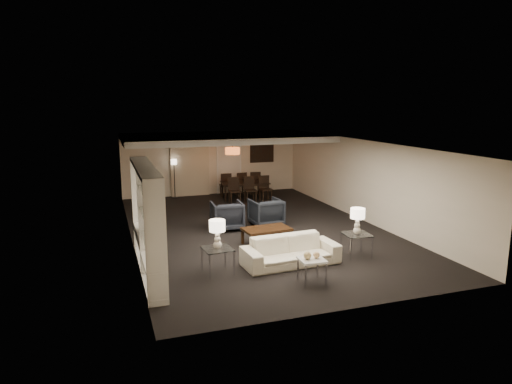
{
  "coord_description": "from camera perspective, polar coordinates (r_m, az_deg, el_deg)",
  "views": [
    {
      "loc": [
        -4.11,
        -12.14,
        3.64
      ],
      "look_at": [
        0.0,
        0.0,
        1.1
      ],
      "focal_mm": 32.0,
      "sensor_mm": 36.0,
      "label": 1
    }
  ],
  "objects": [
    {
      "name": "sofa",
      "position": [
        10.45,
        4.35,
        -7.35
      ],
      "size": [
        2.24,
        1.0,
        0.64
      ],
      "primitive_type": "imported",
      "rotation": [
        0.0,
        0.0,
        0.06
      ],
      "color": "beige",
      "rests_on": "floor"
    },
    {
      "name": "painting",
      "position": [
        18.78,
        0.73,
        4.81
      ],
      "size": [
        0.95,
        0.04,
        0.65
      ],
      "primitive_type": "cube",
      "color": "#142D38",
      "rests_on": "wall_back"
    },
    {
      "name": "side_table_right",
      "position": [
        11.21,
        12.43,
        -6.51
      ],
      "size": [
        0.65,
        0.65,
        0.56
      ],
      "primitive_type": null,
      "rotation": [
        0.0,
        0.0,
        -0.08
      ],
      "color": "white",
      "rests_on": "floor"
    },
    {
      "name": "pendant_light",
      "position": [
        16.34,
        -2.95,
        5.15
      ],
      "size": [
        0.52,
        0.52,
        0.24
      ],
      "primitive_type": "cylinder",
      "color": "#D8591E",
      "rests_on": "ceiling_soffit"
    },
    {
      "name": "wall_back",
      "position": [
        18.27,
        -5.55,
        3.64
      ],
      "size": [
        7.0,
        0.02,
        2.5
      ],
      "primitive_type": "cube",
      "color": "beige",
      "rests_on": "ground"
    },
    {
      "name": "side_table_left",
      "position": [
        9.95,
        -4.8,
        -8.56
      ],
      "size": [
        0.66,
        0.66,
        0.56
      ],
      "primitive_type": null,
      "rotation": [
        0.0,
        0.0,
        0.1
      ],
      "color": "silver",
      "rests_on": "floor"
    },
    {
      "name": "armchair_left",
      "position": [
        13.24,
        -3.64,
        -2.95
      ],
      "size": [
        0.93,
        0.95,
        0.82
      ],
      "primitive_type": "imported",
      "rotation": [
        0.0,
        0.0,
        3.08
      ],
      "color": "black",
      "rests_on": "floor"
    },
    {
      "name": "armchair_right",
      "position": [
        13.59,
        1.25,
        -2.56
      ],
      "size": [
        0.93,
        0.96,
        0.82
      ],
      "primitive_type": "imported",
      "rotation": [
        0.0,
        0.0,
        3.21
      ],
      "color": "black",
      "rests_on": "floor"
    },
    {
      "name": "chair_nr",
      "position": [
        16.95,
        1.22,
        0.42
      ],
      "size": [
        0.45,
        0.45,
        0.94
      ],
      "primitive_type": null,
      "rotation": [
        0.0,
        0.0,
        0.04
      ],
      "color": "black",
      "rests_on": "floor"
    },
    {
      "name": "chair_nm",
      "position": [
        16.76,
        -0.71,
        0.29
      ],
      "size": [
        0.45,
        0.45,
        0.94
      ],
      "primitive_type": null,
      "rotation": [
        0.0,
        0.0,
        -0.03
      ],
      "color": "black",
      "rests_on": "floor"
    },
    {
      "name": "vase_amber",
      "position": [
        9.38,
        -13.38,
        -1.41
      ],
      "size": [
        0.15,
        0.15,
        0.16
      ],
      "primitive_type": "imported",
      "color": "#AB7539",
      "rests_on": "media_unit"
    },
    {
      "name": "marble_table",
      "position": [
        9.53,
        6.96,
        -9.71
      ],
      "size": [
        0.53,
        0.53,
        0.5
      ],
      "primitive_type": null,
      "rotation": [
        0.0,
        0.0,
        -0.05
      ],
      "color": "white",
      "rests_on": "floor"
    },
    {
      "name": "wall_front",
      "position": [
        8.17,
        12.53,
        -6.08
      ],
      "size": [
        7.0,
        0.02,
        2.5
      ],
      "primitive_type": "cube",
      "color": "beige",
      "rests_on": "ground"
    },
    {
      "name": "table_lamp_left",
      "position": [
        9.77,
        -4.86,
        -5.29
      ],
      "size": [
        0.38,
        0.38,
        0.62
      ],
      "primitive_type": null,
      "rotation": [
        0.0,
        0.0,
        -0.13
      ],
      "color": "#F4E4CE",
      "rests_on": "side_table_left"
    },
    {
      "name": "floor",
      "position": [
        13.33,
        0.0,
        -4.64
      ],
      "size": [
        11.0,
        11.0,
        0.0
      ],
      "primitive_type": "plane",
      "color": "black",
      "rests_on": "ground"
    },
    {
      "name": "floor_speaker",
      "position": [
        11.66,
        -11.49,
        -4.11
      ],
      "size": [
        0.15,
        0.15,
        1.21
      ],
      "primitive_type": "cube",
      "rotation": [
        0.0,
        0.0,
        -0.16
      ],
      "color": "black",
      "rests_on": "floor"
    },
    {
      "name": "gold_gourd_b",
      "position": [
        9.46,
        7.56,
        -7.81
      ],
      "size": [
        0.14,
        0.14,
        0.14
      ],
      "primitive_type": "sphere",
      "color": "#E2B277",
      "rests_on": "marble_table"
    },
    {
      "name": "dining_table",
      "position": [
        17.39,
        -1.37,
        0.18
      ],
      "size": [
        1.91,
        1.22,
        0.63
      ],
      "primitive_type": "imported",
      "rotation": [
        0.0,
        0.0,
        -0.13
      ],
      "color": "black",
      "rests_on": "floor"
    },
    {
      "name": "table_lamp_right",
      "position": [
        11.04,
        12.56,
        -3.58
      ],
      "size": [
        0.35,
        0.35,
        0.62
      ],
      "primitive_type": null,
      "rotation": [
        0.0,
        0.0,
        0.04
      ],
      "color": "beige",
      "rests_on": "side_table_right"
    },
    {
      "name": "floor_lamp",
      "position": [
        17.77,
        -10.16,
        1.66
      ],
      "size": [
        0.24,
        0.24,
        1.49
      ],
      "primitive_type": null,
      "rotation": [
        0.0,
        0.0,
        -0.11
      ],
      "color": "black",
      "rests_on": "floor"
    },
    {
      "name": "curtains",
      "position": [
        18.02,
        -8.28,
        3.31
      ],
      "size": [
        1.5,
        0.12,
        2.4
      ],
      "primitive_type": "cube",
      "color": "beige",
      "rests_on": "wall_back"
    },
    {
      "name": "ceiling_soffit",
      "position": [
        16.22,
        -3.99,
        6.79
      ],
      "size": [
        7.0,
        4.0,
        0.2
      ],
      "primitive_type": "cube",
      "color": "silver",
      "rests_on": "ceiling"
    },
    {
      "name": "chair_fl",
      "position": [
        17.82,
        -3.84,
        0.93
      ],
      "size": [
        0.47,
        0.47,
        0.94
      ],
      "primitive_type": null,
      "rotation": [
        0.0,
        0.0,
        3.06
      ],
      "color": "black",
      "rests_on": "floor"
    },
    {
      "name": "vase_blue",
      "position": [
        9.05,
        -12.95,
        -5.05
      ],
      "size": [
        0.17,
        0.17,
        0.18
      ],
      "primitive_type": "imported",
      "color": "#294AB5",
      "rests_on": "media_unit"
    },
    {
      "name": "chair_fr",
      "position": [
        18.16,
        -0.18,
        1.14
      ],
      "size": [
        0.49,
        0.49,
        0.94
      ],
      "primitive_type": null,
      "rotation": [
        0.0,
        0.0,
        3.0
      ],
      "color": "black",
      "rests_on": "floor"
    },
    {
      "name": "chair_nl",
      "position": [
        16.59,
        -2.69,
        0.17
      ],
      "size": [
        0.46,
        0.46,
        0.94
      ],
      "primitive_type": null,
      "rotation": [
        0.0,
        0.0,
        -0.06
      ],
      "color": "black",
      "rests_on": "floor"
    },
    {
      "name": "wall_right",
      "position": [
        14.53,
        13.19,
        1.44
      ],
      "size": [
        0.02,
        11.0,
        2.5
      ],
      "primitive_type": "cube",
      "color": "beige",
      "rests_on": "ground"
    },
    {
      "name": "door",
      "position": [
        18.44,
        -3.39,
        3.11
      ],
      "size": [
        0.9,
        0.05,
        2.1
      ],
      "primitive_type": "cube",
      "color": "silver",
      "rests_on": "wall_back"
    },
    {
      "name": "media_unit",
      "position": [
        9.89,
        -13.49,
        -3.54
      ],
      "size": [
        0.38,
        3.4,
        2.35
      ],
      "primitive_type": null,
      "color": "white",
      "rests_on": "wall_left"
    },
    {
      "name": "chair_fm",
      "position": [
        17.98,
        -1.99,
        1.04
      ],
      "size": [
        0.47,
        0.47,
        0.94
      ],
      "primitive_type": null,
      "rotation": [
        0.0,
        0.0,
        3.23
      ],
      "color": "black",
      "rests_on": "floor"
    },
    {
      "name": "coffee_table",
      "position": [
        11.9,
        1.32,
        -5.52
      ],
      "size": [
        1.27,
        0.82,
        0.43
      ],
      "primitive_type": null,
      "rotation": [
        0.0,
        0.0,
        0.1
      ],
      "color": "black",
      "rests_on": "floor"
    },
    {
      "name": "ceiling",
      "position": [
        12.87,
        0.0,
        6.12
      ],
      "size": [
        7.0,
        11.0,
        0.02
      ],
      "primitive_type": "cube",
      "color": "silver",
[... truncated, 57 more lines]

